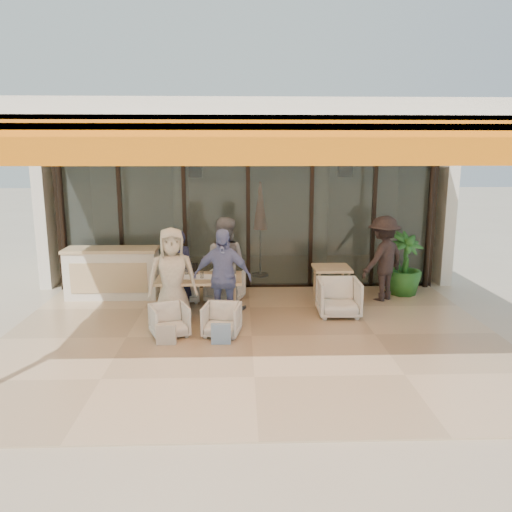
% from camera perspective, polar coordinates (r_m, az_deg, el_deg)
% --- Properties ---
extents(ground, '(70.00, 70.00, 0.00)m').
position_cam_1_polar(ground, '(8.13, -0.50, -9.27)').
color(ground, '#C6B293').
rests_on(ground, ground).
extents(terrace_floor, '(8.00, 6.00, 0.01)m').
position_cam_1_polar(terrace_floor, '(8.12, -0.50, -9.24)').
color(terrace_floor, tan).
rests_on(terrace_floor, ground).
extents(terrace_structure, '(8.00, 6.00, 3.40)m').
position_cam_1_polar(terrace_structure, '(7.33, -0.50, 14.37)').
color(terrace_structure, silver).
rests_on(terrace_structure, ground).
extents(glass_storefront, '(8.08, 0.10, 3.20)m').
position_cam_1_polar(glass_storefront, '(10.67, -0.91, 4.66)').
color(glass_storefront, '#9EADA3').
rests_on(glass_storefront, ground).
extents(interior_block, '(9.05, 3.62, 3.52)m').
position_cam_1_polar(interior_block, '(12.92, -1.06, 8.71)').
color(interior_block, silver).
rests_on(interior_block, ground).
extents(host_counter, '(1.85, 0.65, 1.04)m').
position_cam_1_polar(host_counter, '(10.49, -16.09, -1.86)').
color(host_counter, silver).
rests_on(host_counter, ground).
extents(dining_table, '(1.50, 0.90, 0.93)m').
position_cam_1_polar(dining_table, '(8.94, -6.51, -2.76)').
color(dining_table, '#DCB586').
rests_on(dining_table, ground).
extents(chair_far_left, '(0.71, 0.68, 0.65)m').
position_cam_1_polar(chair_far_left, '(9.98, -8.39, -3.41)').
color(chair_far_left, white).
rests_on(chair_far_left, ground).
extents(chair_far_right, '(0.82, 0.79, 0.69)m').
position_cam_1_polar(chair_far_right, '(9.92, -3.56, -3.29)').
color(chair_far_right, white).
rests_on(chair_far_right, ground).
extents(chair_near_left, '(0.72, 0.70, 0.58)m').
position_cam_1_polar(chair_near_left, '(8.19, -9.87, -7.12)').
color(chair_near_left, white).
rests_on(chair_near_left, ground).
extents(chair_near_right, '(0.65, 0.62, 0.59)m').
position_cam_1_polar(chair_near_right, '(8.11, -3.94, -7.13)').
color(chair_near_right, white).
rests_on(chair_near_right, ground).
extents(diner_navy, '(0.57, 0.39, 1.53)m').
position_cam_1_polar(diner_navy, '(9.39, -8.81, -1.62)').
color(diner_navy, '#191D38').
rests_on(diner_navy, ground).
extents(diner_grey, '(1.00, 0.87, 1.76)m').
position_cam_1_polar(diner_grey, '(9.30, -3.69, -0.91)').
color(diner_grey, slate).
rests_on(diner_grey, ground).
extents(diner_cream, '(0.91, 0.68, 1.70)m').
position_cam_1_polar(diner_cream, '(8.51, -9.54, -2.46)').
color(diner_cream, beige).
rests_on(diner_cream, ground).
extents(diner_periwinkle, '(1.02, 0.51, 1.69)m').
position_cam_1_polar(diner_periwinkle, '(8.44, -3.87, -2.50)').
color(diner_periwinkle, '#6778AC').
rests_on(diner_periwinkle, ground).
extents(tote_bag_cream, '(0.30, 0.10, 0.34)m').
position_cam_1_polar(tote_bag_cream, '(7.86, -10.24, -8.89)').
color(tote_bag_cream, silver).
rests_on(tote_bag_cream, ground).
extents(tote_bag_blue, '(0.30, 0.10, 0.34)m').
position_cam_1_polar(tote_bag_blue, '(7.78, -4.03, -8.94)').
color(tote_bag_blue, '#99BFD8').
rests_on(tote_bag_blue, ground).
extents(side_table, '(0.70, 0.70, 0.74)m').
position_cam_1_polar(side_table, '(9.78, 8.63, -1.85)').
color(side_table, '#DCB586').
rests_on(side_table, ground).
extents(side_chair, '(0.75, 0.70, 0.76)m').
position_cam_1_polar(side_chair, '(9.14, 9.43, -4.53)').
color(side_chair, white).
rests_on(side_chair, ground).
extents(standing_woman, '(1.26, 1.17, 1.71)m').
position_cam_1_polar(standing_woman, '(10.17, 14.32, -0.31)').
color(standing_woman, black).
rests_on(standing_woman, ground).
extents(potted_palm, '(0.95, 0.95, 1.31)m').
position_cam_1_polar(potted_palm, '(10.72, 16.55, -0.92)').
color(potted_palm, '#1E5919').
rests_on(potted_palm, ground).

